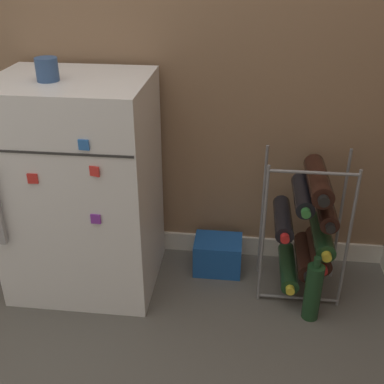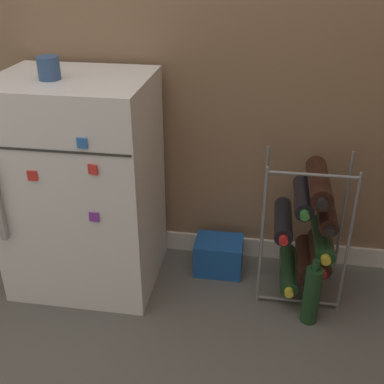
# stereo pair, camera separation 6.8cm
# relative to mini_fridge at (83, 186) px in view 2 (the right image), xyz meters

# --- Properties ---
(ground_plane) EXTENTS (14.00, 14.00, 0.00)m
(ground_plane) POSITION_rel_mini_fridge_xyz_m (0.40, -0.30, -0.44)
(ground_plane) COLOR #56544F
(mini_fridge) EXTENTS (0.57, 0.49, 0.88)m
(mini_fridge) POSITION_rel_mini_fridge_xyz_m (0.00, 0.00, 0.00)
(mini_fridge) COLOR white
(mini_fridge) RESTS_ON ground_plane
(wine_rack) EXTENTS (0.33, 0.33, 0.60)m
(wine_rack) POSITION_rel_mini_fridge_xyz_m (0.91, 0.02, -0.13)
(wine_rack) COLOR slate
(wine_rack) RESTS_ON ground_plane
(soda_box) EXTENTS (0.21, 0.16, 0.15)m
(soda_box) POSITION_rel_mini_fridge_xyz_m (0.55, 0.12, -0.36)
(soda_box) COLOR #194C9E
(soda_box) RESTS_ON ground_plane
(fridge_top_cup) EXTENTS (0.08, 0.08, 0.08)m
(fridge_top_cup) POSITION_rel_mini_fridge_xyz_m (-0.05, -0.04, 0.48)
(fridge_top_cup) COLOR #335184
(fridge_top_cup) RESTS_ON mini_fridge
(loose_bottle_floor) EXTENTS (0.07, 0.07, 0.28)m
(loose_bottle_floor) POSITION_rel_mini_fridge_xyz_m (0.93, -0.15, -0.31)
(loose_bottle_floor) COLOR #19381E
(loose_bottle_floor) RESTS_ON ground_plane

